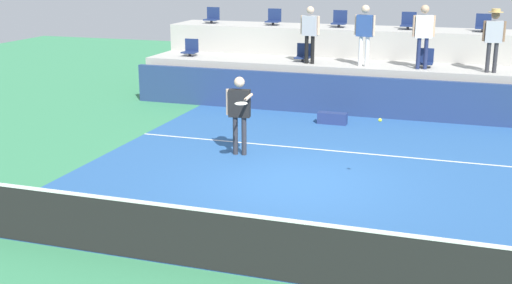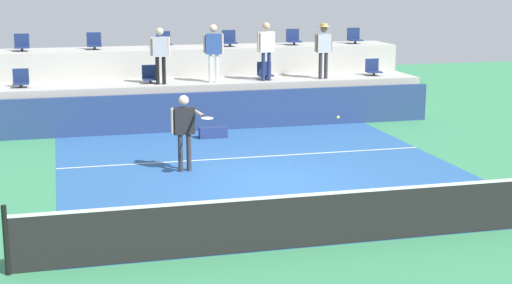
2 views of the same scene
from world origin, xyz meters
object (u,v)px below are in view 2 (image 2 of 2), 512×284
at_px(stadium_chair_lower_far_right, 373,69).
at_px(stadium_chair_upper_mid_right, 229,40).
at_px(stadium_chair_lower_right, 265,72).
at_px(tennis_player, 185,125).
at_px(spectator_with_hat, 324,45).
at_px(spectator_in_white, 214,48).
at_px(stadium_chair_upper_mid_left, 164,41).
at_px(equipment_bag, 213,132).
at_px(stadium_chair_lower_far_left, 21,80).
at_px(stadium_chair_upper_far_right, 354,37).
at_px(tennis_ball, 338,117).
at_px(spectator_leaning_on_rail, 266,45).
at_px(stadium_chair_upper_right, 293,38).
at_px(spectator_in_grey, 160,51).
at_px(stadium_chair_upper_far_left, 22,44).
at_px(stadium_chair_lower_left, 150,76).
at_px(stadium_chair_upper_left, 94,43).

distance_m(stadium_chair_lower_far_right, stadium_chair_upper_mid_right, 4.68).
distance_m(stadium_chair_lower_right, tennis_player, 6.74).
bearing_deg(spectator_with_hat, stadium_chair_lower_far_right, 12.04).
bearing_deg(spectator_in_white, stadium_chair_upper_mid_right, 66.27).
xyz_separation_m(stadium_chair_lower_far_right, spectator_in_white, (-5.19, -0.38, 0.81)).
xyz_separation_m(stadium_chair_upper_mid_left, equipment_bag, (0.73, -4.13, -2.16)).
relative_size(stadium_chair_lower_far_left, equipment_bag, 0.68).
distance_m(stadium_chair_lower_far_left, stadium_chair_upper_mid_right, 6.72).
distance_m(stadium_chair_lower_far_right, stadium_chair_upper_far_right, 1.99).
height_order(stadium_chair_upper_far_right, tennis_ball, stadium_chair_upper_far_right).
bearing_deg(stadium_chair_upper_mid_left, stadium_chair_lower_far_right, -15.82).
relative_size(stadium_chair_lower_far_right, stadium_chair_upper_mid_left, 1.00).
relative_size(stadium_chair_upper_mid_left, equipment_bag, 0.68).
bearing_deg(spectator_leaning_on_rail, tennis_player, -121.75).
height_order(spectator_leaning_on_rail, equipment_bag, spectator_leaning_on_rail).
height_order(stadium_chair_upper_mid_right, stadium_chair_upper_far_right, same).
distance_m(stadium_chair_lower_right, stadium_chair_upper_far_right, 4.11).
xyz_separation_m(stadium_chair_lower_far_left, stadium_chair_lower_far_right, (10.65, 0.00, 0.00)).
bearing_deg(stadium_chair_upper_right, spectator_in_white, -144.97).
bearing_deg(spectator_leaning_on_rail, spectator_in_grey, -180.00).
relative_size(stadium_chair_lower_far_right, spectator_leaning_on_rail, 0.30).
relative_size(stadium_chair_lower_far_left, stadium_chair_lower_right, 1.00).
bearing_deg(spectator_with_hat, stadium_chair_upper_far_right, 49.62).
distance_m(stadium_chair_upper_right, tennis_player, 9.11).
relative_size(stadium_chair_lower_far_right, stadium_chair_upper_far_left, 1.00).
height_order(stadium_chair_upper_right, stadium_chair_upper_far_right, same).
distance_m(stadium_chair_upper_mid_right, spectator_with_hat, 3.27).
distance_m(stadium_chair_lower_left, stadium_chair_upper_far_left, 4.13).
height_order(stadium_chair_upper_far_left, tennis_ball, stadium_chair_upper_far_left).
height_order(stadium_chair_lower_right, stadium_chair_upper_far_left, stadium_chair_upper_far_left).
bearing_deg(equipment_bag, stadium_chair_upper_mid_left, 100.01).
bearing_deg(spectator_in_white, tennis_player, -107.96).
distance_m(tennis_player, spectator_in_white, 5.82).
bearing_deg(stadium_chair_lower_far_right, spectator_in_white, -175.77).
distance_m(stadium_chair_upper_far_right, tennis_ball, 9.63).
bearing_deg(tennis_player, stadium_chair_upper_right, 57.34).
relative_size(stadium_chair_lower_far_left, stadium_chair_lower_left, 1.00).
bearing_deg(stadium_chair_upper_left, stadium_chair_lower_right, -19.91).
distance_m(stadium_chair_lower_far_right, spectator_leaning_on_rail, 3.71).
relative_size(stadium_chair_lower_far_left, tennis_ball, 7.65).
height_order(stadium_chair_upper_mid_right, spectator_in_grey, spectator_in_grey).
bearing_deg(tennis_ball, stadium_chair_lower_left, 115.09).
bearing_deg(spectator_in_white, stadium_chair_upper_mid_left, 117.93).
bearing_deg(equipment_bag, stadium_chair_upper_far_right, 35.99).
distance_m(stadium_chair_upper_right, tennis_ball, 9.00).
height_order(stadium_chair_upper_left, spectator_with_hat, spectator_with_hat).
bearing_deg(spectator_in_white, stadium_chair_upper_far_right, 22.58).
bearing_deg(tennis_player, stadium_chair_lower_far_right, 39.83).
relative_size(stadium_chair_lower_right, tennis_ball, 7.65).
height_order(stadium_chair_lower_far_left, stadium_chair_lower_far_right, same).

